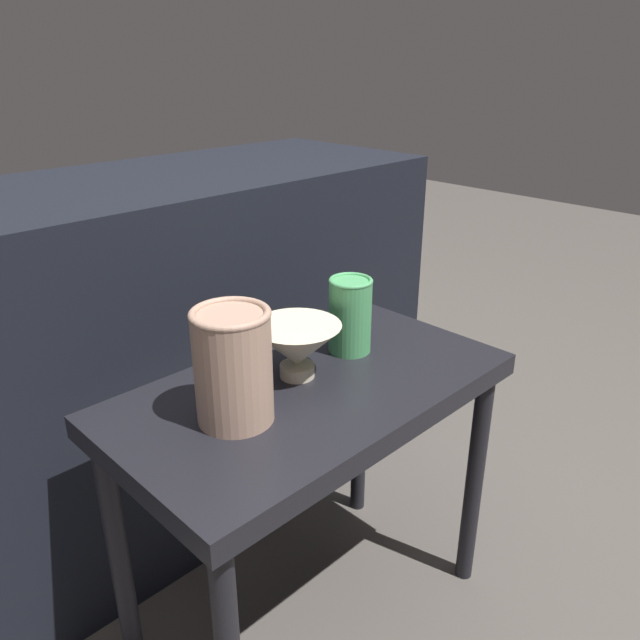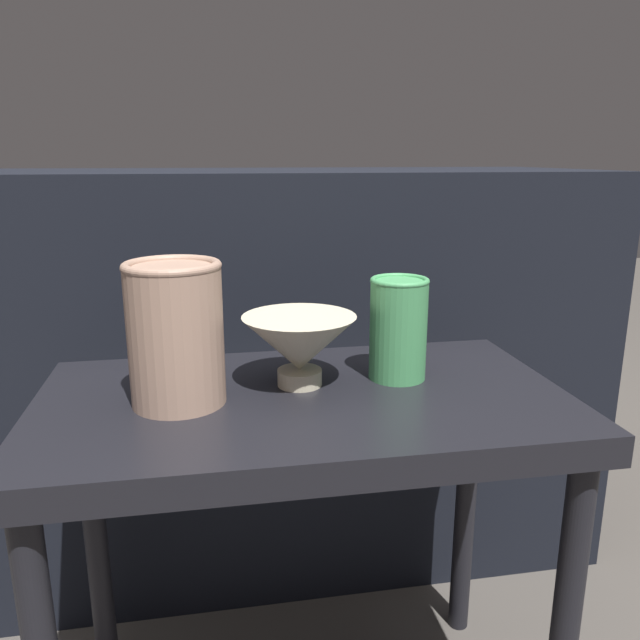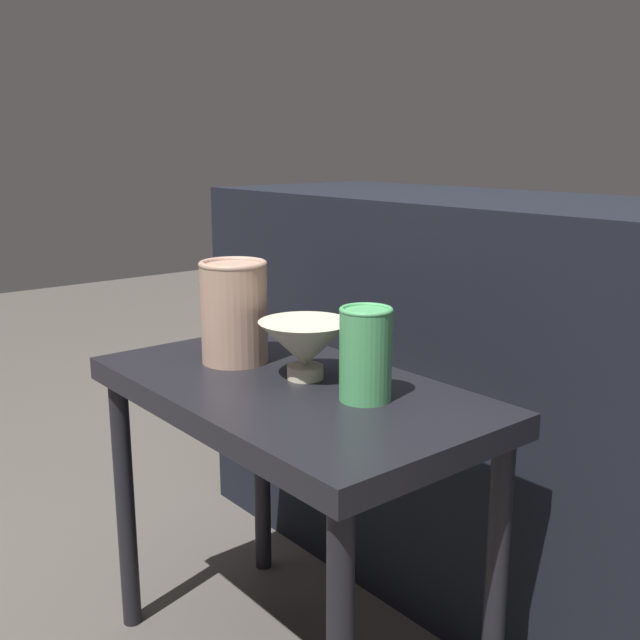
{
  "view_description": "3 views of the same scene",
  "coord_description": "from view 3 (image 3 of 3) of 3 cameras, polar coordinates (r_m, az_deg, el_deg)",
  "views": [
    {
      "loc": [
        -0.65,
        -0.68,
        1.08
      ],
      "look_at": [
        0.03,
        0.01,
        0.66
      ],
      "focal_mm": 35.0,
      "sensor_mm": 36.0,
      "label": 1
    },
    {
      "loc": [
        -0.12,
        -0.77,
        0.86
      ],
      "look_at": [
        0.03,
        0.05,
        0.64
      ],
      "focal_mm": 35.0,
      "sensor_mm": 36.0,
      "label": 2
    },
    {
      "loc": [
        0.94,
        -0.71,
        0.93
      ],
      "look_at": [
        0.03,
        0.04,
        0.66
      ],
      "focal_mm": 42.0,
      "sensor_mm": 36.0,
      "label": 3
    }
  ],
  "objects": [
    {
      "name": "table",
      "position": [
        1.27,
        -2.34,
        -7.92
      ],
      "size": [
        0.7,
        0.39,
        0.55
      ],
      "color": "black",
      "rests_on": "ground_plane"
    },
    {
      "name": "couch_backdrop",
      "position": [
        1.64,
        12.55,
        -5.54
      ],
      "size": [
        1.36,
        0.5,
        0.83
      ],
      "color": "black",
      "rests_on": "ground_plane"
    },
    {
      "name": "bowl",
      "position": [
        1.25,
        -1.14,
        -1.9
      ],
      "size": [
        0.16,
        0.16,
        0.1
      ],
      "color": "beige",
      "rests_on": "table"
    },
    {
      "name": "vase_textured_left",
      "position": [
        1.35,
        -6.39,
        0.78
      ],
      "size": [
        0.12,
        0.12,
        0.18
      ],
      "color": "tan",
      "rests_on": "table"
    },
    {
      "name": "vase_colorful_right",
      "position": [
        1.14,
        3.49,
        -2.51
      ],
      "size": [
        0.08,
        0.08,
        0.15
      ],
      "color": "#47995B",
      "rests_on": "table"
    }
  ]
}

